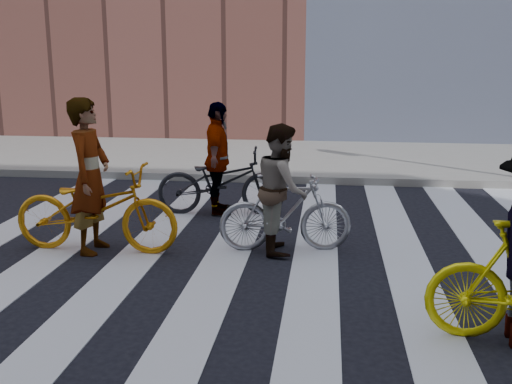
% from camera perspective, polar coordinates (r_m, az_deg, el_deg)
% --- Properties ---
extents(ground, '(100.00, 100.00, 0.00)m').
position_cam_1_polar(ground, '(6.89, 0.93, -7.96)').
color(ground, black).
rests_on(ground, ground).
extents(sidewalk_far, '(100.00, 5.00, 0.15)m').
position_cam_1_polar(sidewalk_far, '(14.12, 4.14, 3.19)').
color(sidewalk_far, gray).
rests_on(sidewalk_far, ground).
extents(zebra_crosswalk, '(8.25, 10.00, 0.01)m').
position_cam_1_polar(zebra_crosswalk, '(6.89, 0.93, -7.92)').
color(zebra_crosswalk, silver).
rests_on(zebra_crosswalk, ground).
extents(bike_yellow_left, '(2.15, 0.79, 1.12)m').
position_cam_1_polar(bike_yellow_left, '(7.84, -15.01, -1.54)').
color(bike_yellow_left, orange).
rests_on(bike_yellow_left, ground).
extents(bike_silver_mid, '(1.74, 0.72, 1.01)m').
position_cam_1_polar(bike_silver_mid, '(7.60, 2.82, -1.98)').
color(bike_silver_mid, '#999AA2').
rests_on(bike_silver_mid, ground).
extents(bike_dark_rear, '(2.05, 0.87, 1.05)m').
position_cam_1_polar(bike_dark_rear, '(9.36, -3.34, 0.99)').
color(bike_dark_rear, black).
rests_on(bike_dark_rear, ground).
extents(rider_left, '(0.49, 0.72, 1.96)m').
position_cam_1_polar(rider_left, '(7.76, -15.53, 1.46)').
color(rider_left, slate).
rests_on(rider_left, ground).
extents(rider_mid, '(0.73, 0.88, 1.64)m').
position_cam_1_polar(rider_mid, '(7.53, 2.47, 0.33)').
color(rider_mid, slate).
rests_on(rider_mid, ground).
extents(rider_rear, '(0.52, 1.07, 1.76)m').
position_cam_1_polar(rider_rear, '(9.31, -3.67, 3.15)').
color(rider_rear, slate).
rests_on(rider_rear, ground).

